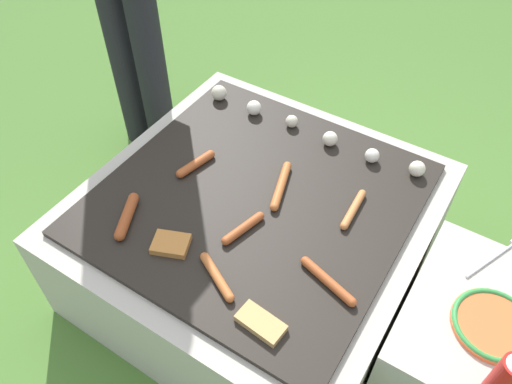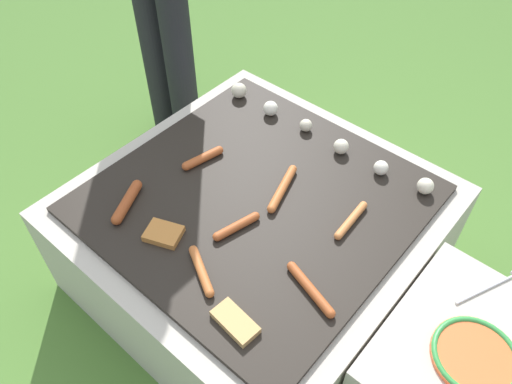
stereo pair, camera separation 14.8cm
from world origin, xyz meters
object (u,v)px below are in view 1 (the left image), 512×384
plate_colorful (494,325)px  condiment_bottle (503,382)px  sausage_front_center (328,281)px  fork_utensil (494,258)px

plate_colorful → condiment_bottle: 0.21m
sausage_front_center → condiment_bottle: bearing=-10.8°
sausage_front_center → fork_utensil: bearing=42.3°
sausage_front_center → fork_utensil: 0.46m
sausage_front_center → plate_colorful: bearing=15.2°
sausage_front_center → condiment_bottle: 0.44m
plate_colorful → fork_utensil: (-0.05, 0.21, -0.01)m
plate_colorful → condiment_bottle: condiment_bottle is taller
fork_utensil → condiment_bottle: bearing=-77.9°
sausage_front_center → fork_utensil: sausage_front_center is taller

